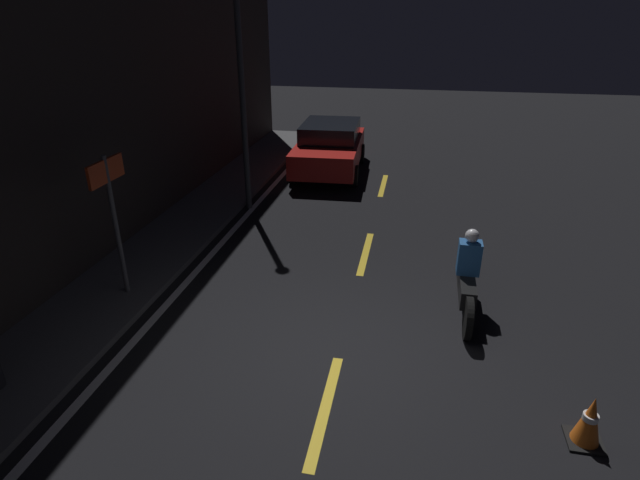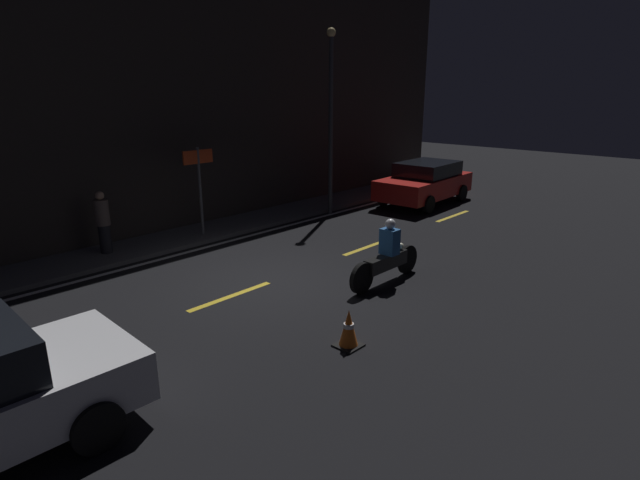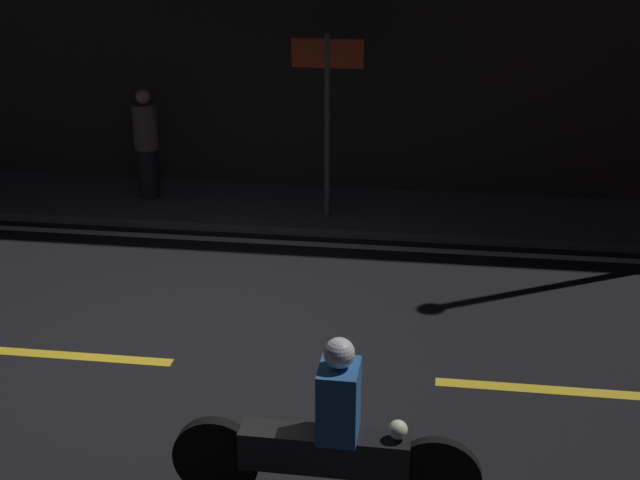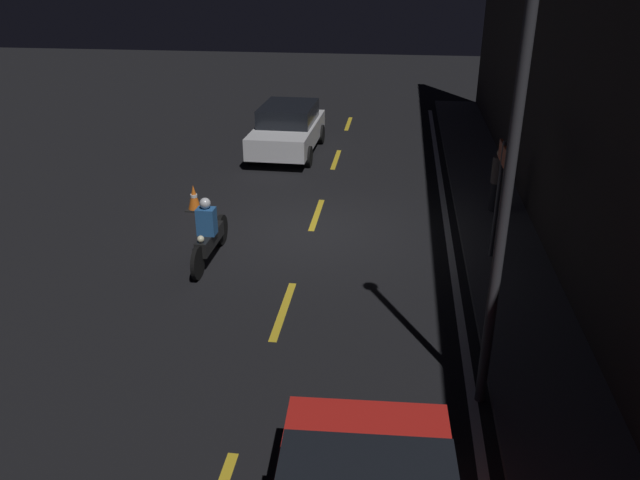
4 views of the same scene
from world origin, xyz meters
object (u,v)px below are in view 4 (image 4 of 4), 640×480
at_px(shop_sign, 500,177).
at_px(motorcycle, 209,235).
at_px(pedestrian, 498,180).
at_px(sedan_white, 288,128).
at_px(traffic_cone_near, 194,198).
at_px(street_lamp, 508,182).

bearing_deg(shop_sign, motorcycle, -82.80).
bearing_deg(pedestrian, sedan_white, -127.65).
xyz_separation_m(motorcycle, pedestrian, (-3.28, 6.08, 0.31)).
bearing_deg(motorcycle, traffic_cone_near, -155.18).
distance_m(pedestrian, shop_sign, 2.75).
bearing_deg(shop_sign, street_lamp, -8.49).
distance_m(motorcycle, street_lamp, 6.85).
xyz_separation_m(sedan_white, traffic_cone_near, (5.11, -1.44, -0.47)).
height_order(motorcycle, shop_sign, shop_sign).
xyz_separation_m(motorcycle, traffic_cone_near, (-2.66, -1.19, -0.26)).
relative_size(pedestrian, shop_sign, 0.64).
relative_size(shop_sign, street_lamp, 0.42).
bearing_deg(sedan_white, traffic_cone_near, -14.43).
xyz_separation_m(sedan_white, pedestrian, (4.50, 5.83, 0.09)).
bearing_deg(street_lamp, pedestrian, 171.47).
bearing_deg(traffic_cone_near, pedestrian, 94.86).
relative_size(sedan_white, street_lamp, 0.72).
distance_m(traffic_cone_near, street_lamp, 9.44).
xyz_separation_m(traffic_cone_near, pedestrian, (-0.62, 7.27, 0.57)).
distance_m(motorcycle, pedestrian, 6.91).
xyz_separation_m(traffic_cone_near, shop_sign, (1.94, 6.88, 1.48)).
height_order(sedan_white, shop_sign, shop_sign).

